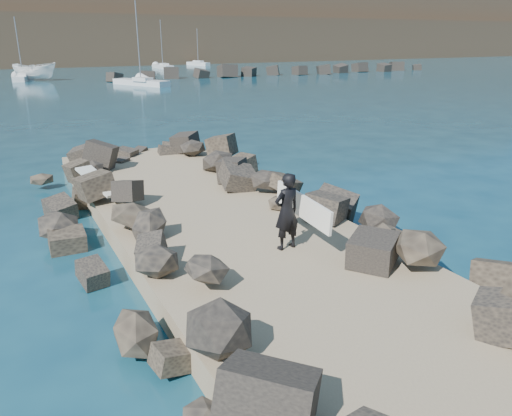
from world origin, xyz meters
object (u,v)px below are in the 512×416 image
at_px(surfboard_resting, 99,184).
at_px(sailboat_b, 23,78).
at_px(boat_imported, 35,71).
at_px(surfer_with_board, 289,211).

distance_m(surfboard_resting, sailboat_b, 58.40).
height_order(boat_imported, surfer_with_board, surfer_with_board).
height_order(surfboard_resting, sailboat_b, sailboat_b).
bearing_deg(boat_imported, sailboat_b, 90.11).
relative_size(surfer_with_board, sailboat_b, 0.29).
height_order(surfboard_resting, surfer_with_board, surfer_with_board).
relative_size(surfboard_resting, surfer_with_board, 0.95).
bearing_deg(sailboat_b, surfer_with_board, -88.60).
distance_m(surfboard_resting, surfer_with_board, 6.98).
relative_size(boat_imported, sailboat_b, 0.75).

